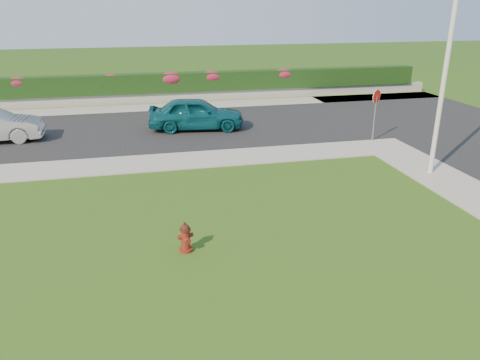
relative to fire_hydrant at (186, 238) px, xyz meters
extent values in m
plane|color=black|center=(2.05, -2.15, -0.36)|extent=(120.00, 120.00, 0.00)
cube|color=black|center=(-2.95, 11.85, -0.34)|extent=(26.00, 8.00, 0.04)
cube|color=gray|center=(-3.95, 6.85, -0.34)|extent=(24.00, 2.00, 0.04)
cube|color=gray|center=(9.05, 6.85, -0.34)|extent=(2.00, 2.00, 0.04)
cube|color=gray|center=(1.05, 16.85, -0.34)|extent=(34.00, 2.00, 0.04)
cube|color=gray|center=(1.05, 18.35, -0.06)|extent=(34.00, 0.40, 0.60)
cube|color=black|center=(1.05, 18.45, 0.79)|extent=(32.00, 0.90, 1.10)
cylinder|color=#53170C|center=(0.00, 0.01, -0.32)|extent=(0.32, 0.32, 0.08)
cylinder|color=#53170C|center=(0.00, 0.01, -0.04)|extent=(0.22, 0.22, 0.49)
cylinder|color=black|center=(0.00, 0.01, 0.21)|extent=(0.27, 0.27, 0.05)
sphere|color=black|center=(0.00, 0.01, 0.24)|extent=(0.22, 0.22, 0.22)
cylinder|color=black|center=(0.00, 0.01, 0.36)|extent=(0.07, 0.07, 0.07)
cylinder|color=#53170C|center=(-0.14, -0.02, 0.04)|extent=(0.12, 0.12, 0.10)
cylinder|color=#53170C|center=(0.14, 0.04, 0.04)|extent=(0.12, 0.12, 0.10)
cylinder|color=#53170C|center=(0.03, -0.13, -0.02)|extent=(0.16, 0.14, 0.14)
imported|color=#0B4D5A|center=(1.84, 11.35, 0.43)|extent=(4.56, 2.32, 1.49)
cylinder|color=silver|center=(8.95, 3.58, 2.70)|extent=(0.16, 0.16, 6.12)
cylinder|color=slate|center=(8.93, 7.73, 0.64)|extent=(0.06, 0.06, 1.99)
cylinder|color=red|center=(8.93, 7.73, 1.58)|extent=(0.51, 0.32, 0.58)
cylinder|color=white|center=(8.93, 7.73, 1.58)|extent=(0.54, 0.32, 0.61)
ellipsoid|color=#A51C3A|center=(-7.15, 18.35, 1.09)|extent=(1.25, 0.80, 0.63)
ellipsoid|color=#A51C3A|center=(-2.14, 18.35, 1.14)|extent=(1.03, 0.67, 0.52)
ellipsoid|color=#A51C3A|center=(1.30, 18.35, 1.05)|extent=(1.50, 0.96, 0.75)
ellipsoid|color=#A51C3A|center=(3.78, 18.35, 1.07)|extent=(1.35, 0.87, 0.67)
ellipsoid|color=#A51C3A|center=(8.30, 18.35, 1.08)|extent=(1.33, 0.86, 0.67)
camera|label=1|loc=(-0.94, -9.91, 5.19)|focal=35.00mm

